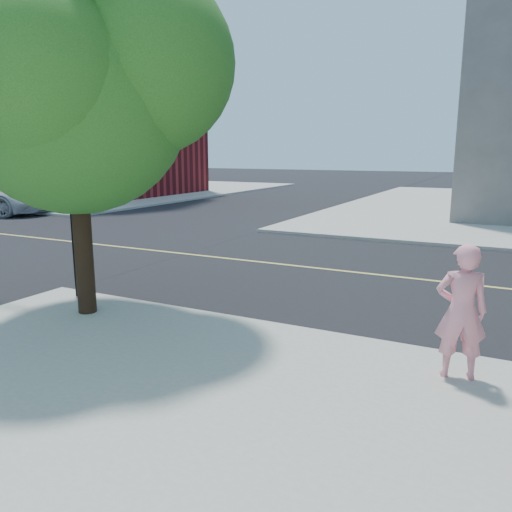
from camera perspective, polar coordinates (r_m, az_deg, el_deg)
The scene contains 6 objects.
ground at distance 10.65m, azimuth -17.25°, elevation -4.61°, with size 140.00×140.00×0.00m, color black.
road_ew at distance 14.11m, azimuth -4.50°, elevation -0.16°, with size 140.00×9.00×0.01m, color black.
sidewalk_nw at distance 41.82m, azimuth -19.56°, elevation 7.12°, with size 26.00×25.00×0.12m, color #ACAB9F.
church at distance 37.39m, azimuth -21.05°, elevation 17.51°, with size 15.20×12.00×14.40m.
man_on_phone at distance 6.72m, azimuth 22.02°, elevation -5.81°, with size 0.62×0.41×1.70m, color pink.
street_tree at distance 9.08m, azimuth -19.51°, elevation 19.35°, with size 4.76×4.33×6.32m.
Camera 1 is at (7.23, -7.27, 2.89)m, focal length 35.68 mm.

